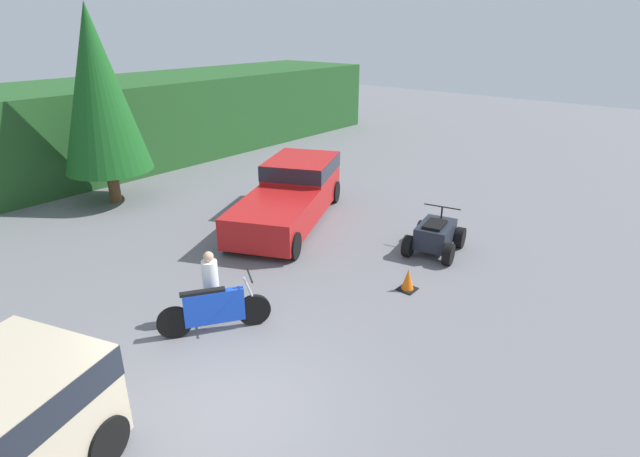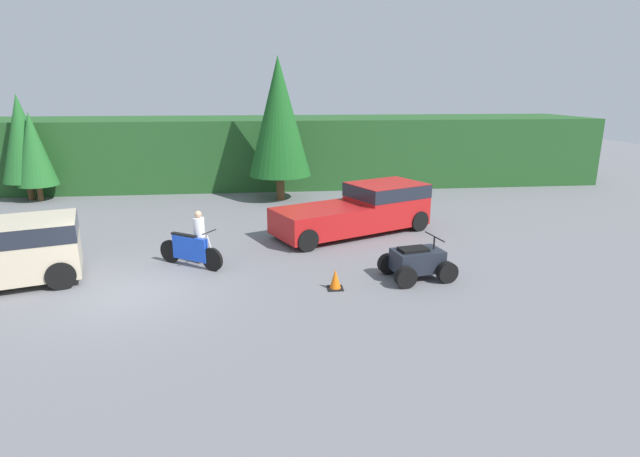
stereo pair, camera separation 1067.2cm
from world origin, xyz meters
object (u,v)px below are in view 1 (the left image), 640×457
Objects in this scene: pickup_truck_red at (292,191)px; quad_atv at (435,236)px; dirt_bike at (215,310)px; traffic_cone at (408,280)px; rider_person at (211,284)px.

pickup_truck_red is 2.97× the size of quad_atv.
pickup_truck_red is at bearing 62.00° from dirt_bike.
traffic_cone is at bearing -133.11° from pickup_truck_red.
traffic_cone is (-2.41, -0.55, -0.22)m from quad_atv.
quad_atv is 1.27× the size of rider_person.
quad_atv is (0.59, -4.89, -0.46)m from pickup_truck_red.
quad_atv is at bearing 2.15° from rider_person.
traffic_cone is (4.09, -2.22, -0.25)m from dirt_bike.
quad_atv is (6.50, -1.67, -0.03)m from dirt_bike.
traffic_cone is at bearing -178.49° from quad_atv.
dirt_bike is 0.59m from rider_person.
pickup_truck_red is at bearing 46.90° from rider_person.
traffic_cone is at bearing 5.01° from dirt_bike.
pickup_truck_red is 6.34m from rider_person.
quad_atv is at bearing -107.74° from pickup_truck_red.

